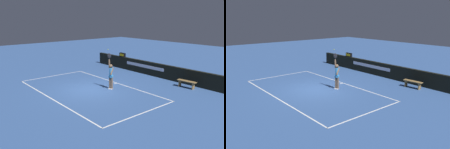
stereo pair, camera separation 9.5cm
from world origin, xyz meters
TOP-DOWN VIEW (x-y plane):
  - ground_plane at (0.00, 0.00)m, footprint 60.00×60.00m
  - court_lines at (0.00, -0.22)m, footprint 10.34×5.45m
  - back_wall at (-0.00, 6.28)m, footprint 14.10×0.28m
  - speed_display at (-3.59, 6.28)m, footprint 0.71×0.20m
  - tennis_player at (0.86, 1.12)m, footprint 0.50×0.41m
  - tennis_ball at (0.89, 0.85)m, footprint 0.06×0.06m
  - courtside_bench_near at (4.06, 5.41)m, footprint 1.38×0.47m

SIDE VIEW (x-z plane):
  - ground_plane at x=0.00m, z-range 0.00..0.00m
  - court_lines at x=0.00m, z-range 0.00..0.00m
  - courtside_bench_near at x=4.06m, z-range 0.13..0.64m
  - back_wall at x=0.00m, z-range 0.00..1.14m
  - tennis_player at x=0.86m, z-range -0.21..2.31m
  - speed_display at x=-3.59m, z-range 1.14..1.51m
  - tennis_ball at x=0.89m, z-range 2.77..2.83m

